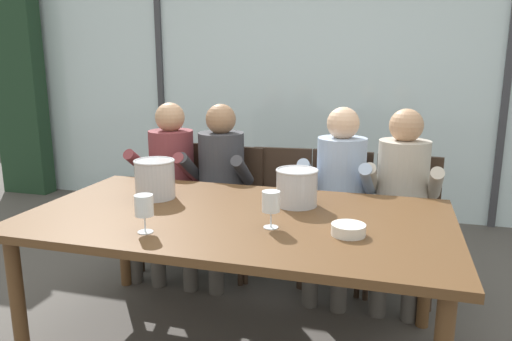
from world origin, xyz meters
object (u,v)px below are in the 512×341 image
object	(u,v)px
person_pale_blue_shirt	(338,188)
wine_glass_by_left_taster	(144,206)
chair_near_window_right	(405,213)
ice_bucket_primary	(297,187)
chair_near_curtain	(177,193)
wine_glass_near_bucket	(158,168)
dining_table	(237,227)
person_charcoal_jacket	(218,179)
chair_center	(280,201)
wine_glass_center_pour	(271,203)
person_maroon_top	(167,175)
tasting_bowl	(348,230)
chair_left_of_center	(231,199)
chair_right_of_center	(338,206)
ice_bucket_secondary	(155,178)
person_beige_jumper	(402,192)

from	to	relation	value
person_pale_blue_shirt	wine_glass_by_left_taster	size ratio (longest dim) A/B	6.89
chair_near_window_right	ice_bucket_primary	world-z (taller)	ice_bucket_primary
chair_near_curtain	wine_glass_near_bucket	xyz separation A→B (m)	(0.18, -0.62, 0.34)
dining_table	person_charcoal_jacket	bearing A→B (deg)	116.21
dining_table	chair_center	xyz separation A→B (m)	(-0.01, 1.01, -0.15)
person_pale_blue_shirt	wine_glass_center_pour	distance (m)	1.02
wine_glass_near_bucket	wine_glass_center_pour	size ratio (longest dim) A/B	1.00
person_maroon_top	wine_glass_by_left_taster	world-z (taller)	person_maroon_top
person_pale_blue_shirt	tasting_bowl	world-z (taller)	person_pale_blue_shirt
chair_left_of_center	chair_right_of_center	world-z (taller)	same
chair_near_window_right	wine_glass_by_left_taster	bearing A→B (deg)	-125.44
chair_near_curtain	person_pale_blue_shirt	world-z (taller)	person_pale_blue_shirt
chair_center	wine_glass_center_pour	bearing A→B (deg)	-83.54
chair_near_window_right	wine_glass_center_pour	world-z (taller)	wine_glass_center_pour
chair_near_window_right	person_maroon_top	size ratio (longest dim) A/B	0.73
ice_bucket_primary	ice_bucket_secondary	size ratio (longest dim) A/B	0.99
ice_bucket_primary	wine_glass_near_bucket	bearing A→B (deg)	171.19
chair_near_window_right	person_maroon_top	bearing A→B (deg)	-170.34
person_charcoal_jacket	chair_near_window_right	bearing A→B (deg)	4.17
chair_left_of_center	person_charcoal_jacket	world-z (taller)	person_charcoal_jacket
chair_near_curtain	person_beige_jumper	distance (m)	1.63
chair_near_curtain	person_pale_blue_shirt	xyz separation A→B (m)	(1.22, -0.15, 0.17)
ice_bucket_primary	wine_glass_by_left_taster	size ratio (longest dim) A/B	1.30
ice_bucket_primary	wine_glass_by_left_taster	bearing A→B (deg)	-133.57
tasting_bowl	wine_glass_near_bucket	world-z (taller)	wine_glass_near_bucket
person_maroon_top	person_pale_blue_shirt	world-z (taller)	same
chair_near_window_right	ice_bucket_primary	distance (m)	0.98
chair_right_of_center	ice_bucket_secondary	bearing A→B (deg)	-133.59
person_pale_blue_shirt	wine_glass_by_left_taster	bearing A→B (deg)	-116.06
ice_bucket_secondary	wine_glass_by_left_taster	world-z (taller)	ice_bucket_secondary
person_charcoal_jacket	wine_glass_center_pour	bearing A→B (deg)	-58.67
chair_near_curtain	person_charcoal_jacket	xyz separation A→B (m)	(0.39, -0.15, 0.17)
ice_bucket_primary	ice_bucket_secondary	xyz separation A→B (m)	(-0.79, -0.08, 0.01)
person_charcoal_jacket	ice_bucket_secondary	size ratio (longest dim) A/B	5.25
person_maroon_top	ice_bucket_primary	distance (m)	1.23
tasting_bowl	chair_right_of_center	bearing A→B (deg)	98.38
person_pale_blue_shirt	wine_glass_near_bucket	distance (m)	1.15
chair_left_of_center	wine_glass_by_left_taster	world-z (taller)	wine_glass_by_left_taster
chair_right_of_center	person_charcoal_jacket	xyz separation A→B (m)	(-0.81, -0.17, 0.17)
person_beige_jumper	dining_table	bearing A→B (deg)	-131.58
tasting_bowl	wine_glass_center_pour	size ratio (longest dim) A/B	0.88
person_pale_blue_shirt	wine_glass_center_pour	xyz separation A→B (m)	(-0.20, -0.99, 0.16)
chair_left_of_center	person_beige_jumper	world-z (taller)	person_beige_jumper
chair_near_window_right	person_pale_blue_shirt	distance (m)	0.48
dining_table	ice_bucket_primary	bearing A→B (deg)	43.16
chair_right_of_center	tasting_bowl	xyz separation A→B (m)	(0.17, -1.15, 0.24)
dining_table	person_pale_blue_shirt	distance (m)	0.94
ice_bucket_secondary	wine_glass_by_left_taster	xyz separation A→B (m)	(0.22, -0.52, 0.01)
tasting_bowl	chair_near_curtain	bearing A→B (deg)	140.29
chair_near_curtain	dining_table	bearing A→B (deg)	-59.59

